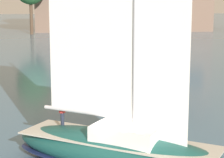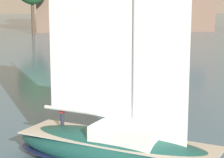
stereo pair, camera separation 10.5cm
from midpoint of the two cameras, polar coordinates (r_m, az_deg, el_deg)
The scene contains 3 objects.
sailboat_main at distance 21.77m, azimuth 0.85°, elevation -8.74°, with size 11.60×8.92×15.98m.
sailboat_moored_near_marina at distance 88.10m, azimuth 0.73°, elevation 5.72°, with size 4.94×7.19×9.72m.
sailboat_moored_mid_channel at distance 61.11m, azimuth 1.83°, elevation 3.37°, with size 5.95×7.01×9.96m.
Camera 2 is at (-1.93, -20.44, 8.48)m, focal length 70.00 mm.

